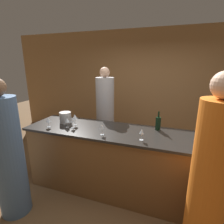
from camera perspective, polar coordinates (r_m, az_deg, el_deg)
The scene contains 15 objects.
ground_plane at distance 3.08m, azimuth 4.96°, elevation -24.43°, with size 14.00×14.00×0.00m, color brown.
back_wall at distance 4.61m, azimuth 12.49°, elevation 8.03°, with size 8.00×0.06×2.80m.
bar_counter at distance 2.78m, azimuth 5.21°, elevation -16.32°, with size 3.17×0.77×1.02m.
bartender at distance 3.62m, azimuth -2.24°, elevation -1.91°, with size 0.37×0.37×1.91m.
guest_0 at distance 2.64m, azimuth -30.79°, elevation -12.20°, with size 0.38×0.38×1.82m.
guest_1 at distance 1.94m, azimuth 29.02°, elevation -20.06°, with size 0.34×0.34×1.93m.
wine_bottle_0 at distance 2.68m, azimuth 14.82°, elevation -3.53°, with size 0.08×0.08×0.28m.
ice_bucket at distance 3.00m, azimuth -14.98°, elevation -1.75°, with size 0.19×0.19×0.18m.
wine_glass_0 at distance 2.77m, azimuth -14.49°, elevation -2.63°, with size 0.07×0.07×0.16m.
wine_glass_1 at distance 2.83m, azimuth -12.06°, elevation -1.57°, with size 0.08×0.08×0.18m.
wine_glass_2 at distance 2.22m, azimuth 31.88°, elevation -8.66°, with size 0.07×0.07×0.18m.
wine_glass_4 at distance 2.27m, azimuth 9.69°, elevation -6.43°, with size 0.06×0.06×0.15m.
wine_glass_5 at distance 2.41m, azimuth -3.30°, elevation -4.90°, with size 0.07×0.07×0.16m.
wine_glass_6 at distance 2.72m, azimuth -12.81°, elevation -2.62°, with size 0.07×0.07×0.17m.
wine_glass_7 at distance 2.87m, azimuth -20.09°, elevation -2.51°, with size 0.08×0.08×0.15m.
Camera 1 is at (0.55, -2.29, 1.97)m, focal length 28.00 mm.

